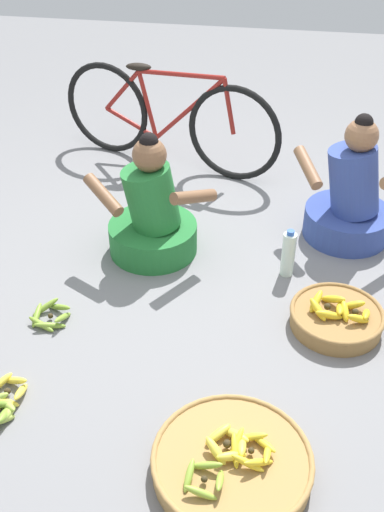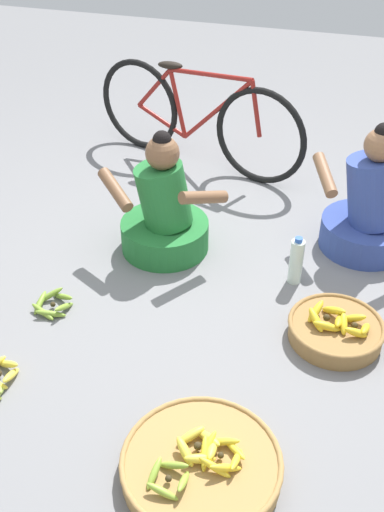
{
  "view_description": "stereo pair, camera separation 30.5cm",
  "coord_description": "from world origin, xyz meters",
  "views": [
    {
      "loc": [
        0.42,
        -2.63,
        2.15
      ],
      "look_at": [
        0.0,
        -0.2,
        0.35
      ],
      "focal_mm": 43.33,
      "sensor_mm": 36.0,
      "label": 1
    },
    {
      "loc": [
        0.71,
        -2.56,
        2.15
      ],
      "look_at": [
        0.0,
        -0.2,
        0.35
      ],
      "focal_mm": 43.33,
      "sensor_mm": 36.0,
      "label": 2
    }
  ],
  "objects": [
    {
      "name": "bicycle_leaning",
      "position": [
        -0.45,
        1.4,
        0.36
      ],
      "size": [
        1.65,
        0.51,
        0.73
      ],
      "color": "black",
      "rests_on": "ground"
    },
    {
      "name": "water_bottle",
      "position": [
        0.48,
        0.2,
        0.14
      ],
      "size": [
        0.08,
        0.08,
        0.29
      ],
      "color": "silver",
      "rests_on": "ground"
    },
    {
      "name": "banana_basket_back_left",
      "position": [
        0.32,
        -1.14,
        0.05
      ],
      "size": [
        0.65,
        0.65,
        0.15
      ],
      "color": "#A87F47",
      "rests_on": "ground"
    },
    {
      "name": "ground_plane",
      "position": [
        0.0,
        0.0,
        0.0
      ],
      "size": [
        10.0,
        10.0,
        0.0
      ],
      "primitive_type": "plane",
      "color": "slate"
    },
    {
      "name": "banana_basket_near_vendor",
      "position": [
        0.74,
        -0.2,
        0.06
      ],
      "size": [
        0.48,
        0.48,
        0.17
      ],
      "color": "olive",
      "rests_on": "ground"
    },
    {
      "name": "vendor_woman_behind",
      "position": [
        0.81,
        0.65,
        0.25
      ],
      "size": [
        0.74,
        0.53,
        0.8
      ],
      "color": "#334793",
      "rests_on": "ground"
    },
    {
      "name": "vendor_woman_front",
      "position": [
        -0.32,
        0.3,
        0.24
      ],
      "size": [
        0.75,
        0.52,
        0.76
      ],
      "color": "#237233",
      "rests_on": "ground"
    },
    {
      "name": "loose_bananas_back_center",
      "position": [
        -0.71,
        -0.41,
        0.03
      ],
      "size": [
        0.22,
        0.23,
        0.09
      ],
      "color": "olive",
      "rests_on": "ground"
    }
  ]
}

